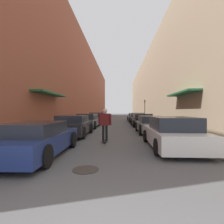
% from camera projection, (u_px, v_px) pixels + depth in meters
% --- Properties ---
extents(ground, '(149.10, 149.10, 0.00)m').
position_uv_depth(ground, '(117.00, 121.00, 28.44)').
color(ground, '#515154').
extents(curb_strip_left, '(1.80, 67.77, 0.12)m').
position_uv_depth(curb_strip_left, '(96.00, 118.00, 35.40)').
color(curb_strip_left, gray).
rests_on(curb_strip_left, ground).
extents(curb_strip_right, '(1.80, 67.77, 0.12)m').
position_uv_depth(curb_strip_right, '(140.00, 119.00, 35.02)').
color(curb_strip_right, gray).
rests_on(curb_strip_right, ground).
extents(building_row_left, '(4.90, 67.77, 13.86)m').
position_uv_depth(building_row_left, '(82.00, 85.00, 35.48)').
color(building_row_left, brown).
rests_on(building_row_left, ground).
extents(building_row_right, '(4.90, 67.77, 12.40)m').
position_uv_depth(building_row_right, '(155.00, 88.00, 34.86)').
color(building_row_right, tan).
rests_on(building_row_right, ground).
extents(parked_car_left_0, '(1.95, 4.47, 1.19)m').
position_uv_depth(parked_car_left_0, '(37.00, 139.00, 6.15)').
color(parked_car_left_0, navy).
rests_on(parked_car_left_0, ground).
extents(parked_car_left_1, '(1.98, 4.41, 1.31)m').
position_uv_depth(parked_car_left_1, '(74.00, 126.00, 11.18)').
color(parked_car_left_1, '#232326').
rests_on(parked_car_left_1, ground).
extents(parked_car_left_2, '(1.87, 4.83, 1.32)m').
position_uv_depth(parked_car_left_2, '(88.00, 121.00, 16.43)').
color(parked_car_left_2, gray).
rests_on(parked_car_left_2, ground).
extents(parked_car_left_3, '(1.97, 4.42, 1.39)m').
position_uv_depth(parked_car_left_3, '(97.00, 118.00, 21.61)').
color(parked_car_left_3, '#B7B7BC').
rests_on(parked_car_left_3, ground).
extents(parked_car_right_0, '(1.99, 4.48, 1.33)m').
position_uv_depth(parked_car_right_0, '(172.00, 133.00, 7.41)').
color(parked_car_right_0, silver).
rests_on(parked_car_right_0, ground).
extents(parked_car_right_1, '(1.90, 4.07, 1.23)m').
position_uv_depth(parked_car_right_1, '(151.00, 125.00, 12.39)').
color(parked_car_right_1, gray).
rests_on(parked_car_right_1, ground).
extents(parked_car_right_2, '(2.03, 4.71, 1.30)m').
position_uv_depth(parked_car_right_2, '(142.00, 120.00, 17.99)').
color(parked_car_right_2, black).
rests_on(parked_car_right_2, ground).
extents(parked_car_right_3, '(2.06, 4.01, 1.33)m').
position_uv_depth(parked_car_right_3, '(137.00, 118.00, 23.14)').
color(parked_car_right_3, black).
rests_on(parked_car_right_3, ground).
extents(parked_car_right_4, '(2.04, 4.20, 1.21)m').
position_uv_depth(parked_car_right_4, '(134.00, 117.00, 28.70)').
color(parked_car_right_4, '#515459').
rests_on(parked_car_right_4, ground).
extents(skateboarder, '(0.65, 0.78, 1.71)m').
position_uv_depth(skateboarder, '(105.00, 122.00, 8.77)').
color(skateboarder, black).
rests_on(skateboarder, ground).
extents(manhole_cover, '(0.70, 0.70, 0.02)m').
position_uv_depth(manhole_cover, '(86.00, 170.00, 4.68)').
color(manhole_cover, '#332D28').
rests_on(manhole_cover, ground).
extents(traffic_light, '(0.16, 0.22, 3.21)m').
position_uv_depth(traffic_light, '(145.00, 107.00, 27.43)').
color(traffic_light, '#2D2D2D').
rests_on(traffic_light, curb_strip_right).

